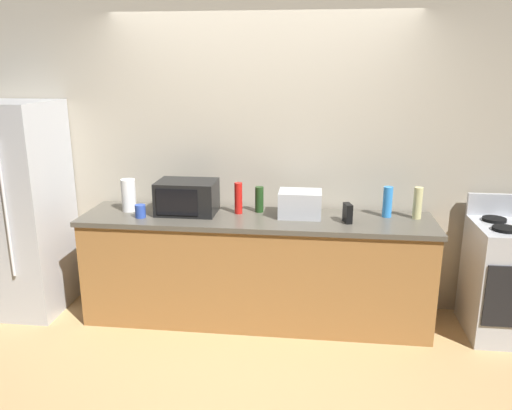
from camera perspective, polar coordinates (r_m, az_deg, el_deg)
The scene contains 14 objects.
ground_plane at distance 4.09m, azimuth -0.70°, elevation -15.17°, with size 8.00×8.00×0.00m, color tan.
back_wall at distance 4.38m, azimuth 0.65°, elevation 5.84°, with size 6.40×0.10×2.70m, color #B2A893.
counter_run at distance 4.24m, azimuth 0.00°, elevation -7.16°, with size 2.84×0.64×0.90m.
refrigerator at distance 4.78m, azimuth -25.20°, elevation -0.37°, with size 0.72×0.73×1.80m.
stove_range at distance 4.48m, azimuth 26.56°, elevation -7.49°, with size 0.60×0.61×1.08m.
microwave at distance 4.20m, azimuth -7.74°, elevation 0.88°, with size 0.48×0.35×0.27m.
toaster_oven at distance 4.09m, azimuth 4.96°, elevation 0.13°, with size 0.34×0.26×0.21m, color #B7BABF.
paper_towel_roll at distance 4.36m, azimuth -14.10°, elevation 1.07°, with size 0.12×0.12×0.27m, color white.
cordless_phone at distance 3.99m, azimuth 10.24°, elevation -0.90°, with size 0.05×0.11×0.15m, color black.
bottle_hot_sauce at distance 4.16m, azimuth -1.99°, elevation 0.77°, with size 0.06×0.06×0.26m, color red.
bottle_wine at distance 4.20m, azimuth 0.37°, elevation 0.63°, with size 0.07×0.07×0.21m, color #1E3F19.
bottle_vinegar at distance 4.21m, azimuth 17.68°, elevation 0.21°, with size 0.07×0.07×0.25m, color beige.
bottle_spray_cleaner at distance 4.20m, azimuth 14.54°, elevation 0.34°, with size 0.07×0.07×0.25m, color #338CE5.
mug_blue at distance 4.17m, azimuth -12.85°, elevation -0.68°, with size 0.08×0.08×0.10m, color #2D4CB2.
Camera 1 is at (0.47, -3.49, 2.08)m, focal length 35.65 mm.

